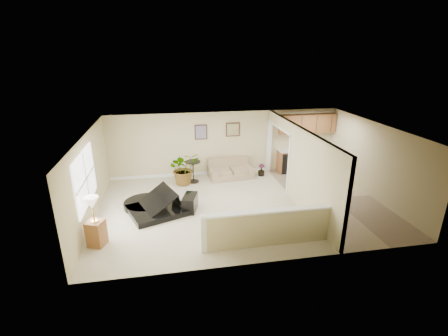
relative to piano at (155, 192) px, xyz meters
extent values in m
plane|color=beige|center=(2.70, -0.13, -0.64)|extent=(9.00, 9.00, 0.00)
cube|color=#C3B685|center=(2.70, 2.87, 0.61)|extent=(9.00, 0.04, 2.50)
cube|color=#C3B685|center=(2.70, -3.13, 0.61)|extent=(9.00, 0.04, 2.50)
cube|color=#C3B685|center=(-1.80, -0.13, 0.61)|extent=(0.04, 6.00, 2.50)
cube|color=#C3B685|center=(7.20, -0.13, 0.61)|extent=(0.04, 6.00, 2.50)
cube|color=white|center=(2.70, -0.13, 1.86)|extent=(9.00, 6.00, 0.04)
cube|color=tan|center=(5.85, -0.13, -0.64)|extent=(2.70, 6.00, 0.01)
cube|color=#C3B685|center=(4.50, -1.33, 0.61)|extent=(0.12, 3.60, 2.50)
cube|color=#C3B685|center=(4.50, 1.64, 1.66)|extent=(0.12, 2.35, 0.40)
cube|color=#C3B685|center=(2.85, -2.43, -0.17)|extent=(3.30, 0.12, 0.95)
cube|color=white|center=(2.85, -2.43, 0.32)|extent=(3.40, 0.22, 0.05)
cube|color=white|center=(1.20, -2.43, -0.14)|extent=(0.14, 0.14, 1.00)
cube|color=white|center=(-1.78, -0.63, 0.81)|extent=(0.05, 2.15, 1.45)
cube|color=#3D2316|center=(1.75, 2.84, 1.11)|extent=(0.48, 0.03, 0.58)
cube|color=#915C73|center=(1.75, 2.82, 1.11)|extent=(0.40, 0.01, 0.50)
cube|color=#3D2316|center=(3.00, 2.84, 1.16)|extent=(0.55, 0.03, 0.55)
cube|color=silver|center=(3.00, 2.82, 1.16)|extent=(0.46, 0.01, 0.46)
cube|color=brown|center=(6.00, 2.57, -0.19)|extent=(2.30, 0.60, 0.90)
cube|color=beige|center=(6.00, 2.57, 0.28)|extent=(2.36, 0.65, 0.04)
cube|color=black|center=(5.20, 2.56, -0.21)|extent=(0.60, 0.60, 0.84)
cube|color=brown|center=(6.00, 2.69, 1.31)|extent=(2.30, 0.35, 0.75)
cube|color=black|center=(0.04, -0.15, 0.22)|extent=(2.01, 1.88, 0.33)
cylinder|color=black|center=(-0.13, 0.46, 0.22)|extent=(1.38, 1.38, 0.33)
cube|color=silver|center=(1.00, -0.15, 0.17)|extent=(0.62, 1.13, 0.02)
cube|color=black|center=(-0.07, -0.04, 0.52)|extent=(1.64, 1.65, 0.75)
cube|color=black|center=(1.05, -0.15, -0.40)|extent=(0.56, 0.81, 0.49)
cube|color=tan|center=(2.82, 2.34, -0.41)|extent=(1.72, 1.07, 0.46)
cube|color=tan|center=(2.82, 2.70, 0.06)|extent=(1.66, 0.36, 0.48)
cube|color=tan|center=(2.09, 2.34, -0.09)|extent=(0.28, 0.95, 0.18)
cube|color=tan|center=(3.54, 2.34, -0.09)|extent=(0.28, 0.95, 0.18)
cylinder|color=black|center=(1.35, 2.14, -0.63)|extent=(0.41, 0.41, 0.03)
cylinder|color=black|center=(1.35, 2.14, -0.23)|extent=(0.04, 0.04, 0.79)
cylinder|color=black|center=(1.35, 2.14, 0.16)|extent=(0.57, 0.57, 0.03)
cylinder|color=black|center=(1.00, 2.02, -0.52)|extent=(0.35, 0.35, 0.25)
imported|color=#194414|center=(1.00, 2.02, -0.03)|extent=(1.32, 1.22, 1.23)
cylinder|color=black|center=(4.07, 2.33, -0.56)|extent=(0.25, 0.25, 0.17)
imported|color=#194414|center=(4.07, 2.33, -0.40)|extent=(0.32, 0.32, 0.48)
cube|color=brown|center=(-1.45, -1.66, -0.30)|extent=(0.51, 0.51, 0.68)
cylinder|color=#C39141|center=(-1.45, -1.66, 0.05)|extent=(0.18, 0.18, 0.02)
cylinder|color=#C39141|center=(-1.45, -1.66, 0.27)|extent=(0.03, 0.03, 0.45)
cone|color=beige|center=(-1.45, -1.66, 0.55)|extent=(0.36, 0.36, 0.29)
camera|label=1|loc=(0.48, -9.27, 4.06)|focal=26.00mm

